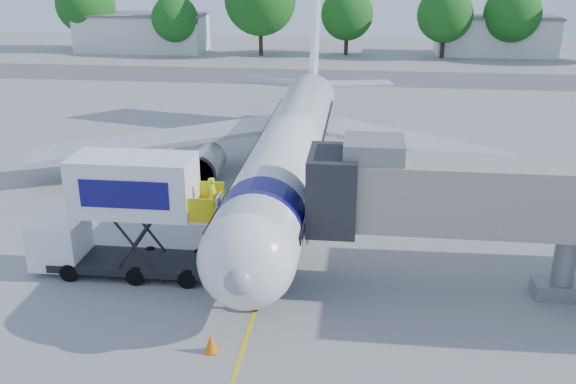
# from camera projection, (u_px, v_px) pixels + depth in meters

# --- Properties ---
(ground) EXTENTS (160.00, 160.00, 0.00)m
(ground) POSITION_uv_depth(u_px,v_px,m) (284.00, 219.00, 34.79)
(ground) COLOR gray
(ground) RESTS_ON ground
(guidance_line) EXTENTS (0.15, 70.00, 0.01)m
(guidance_line) POSITION_uv_depth(u_px,v_px,m) (284.00, 219.00, 34.79)
(guidance_line) COLOR yellow
(guidance_line) RESTS_ON ground
(taxiway_strip) EXTENTS (120.00, 10.00, 0.01)m
(taxiway_strip) POSITION_uv_depth(u_px,v_px,m) (328.00, 77.00, 73.84)
(taxiway_strip) COLOR #59595B
(taxiway_strip) RESTS_ON ground
(aircraft) EXTENTS (34.17, 37.73, 11.35)m
(aircraft) POSITION_uv_depth(u_px,v_px,m) (292.00, 145.00, 37.59)
(aircraft) COLOR silver
(aircraft) RESTS_ON ground
(jet_bridge) EXTENTS (13.90, 3.20, 6.60)m
(jet_bridge) POSITION_uv_depth(u_px,v_px,m) (459.00, 196.00, 25.89)
(jet_bridge) COLOR gray
(jet_bridge) RESTS_ON ground
(catering_hiloader) EXTENTS (8.50, 2.44, 5.50)m
(catering_hiloader) POSITION_uv_depth(u_px,v_px,m) (122.00, 216.00, 28.00)
(catering_hiloader) COLOR black
(catering_hiloader) RESTS_ON ground
(safety_cone_a) EXTENTS (0.49, 0.49, 0.78)m
(safety_cone_a) POSITION_uv_depth(u_px,v_px,m) (211.00, 343.00, 23.08)
(safety_cone_a) COLOR orange
(safety_cone_a) RESTS_ON ground
(outbuilding_left) EXTENTS (18.40, 8.40, 5.30)m
(outbuilding_left) POSITION_uv_depth(u_px,v_px,m) (143.00, 32.00, 92.68)
(outbuilding_left) COLOR silver
(outbuilding_left) RESTS_ON ground
(outbuilding_right) EXTENTS (16.40, 7.40, 5.30)m
(outbuilding_right) POSITION_uv_depth(u_px,v_px,m) (495.00, 35.00, 89.10)
(outbuilding_right) COLOR silver
(outbuilding_right) RESTS_ON ground
(tree_a) EXTENTS (8.43, 8.43, 10.75)m
(tree_a) POSITION_uv_depth(u_px,v_px,m) (86.00, 4.00, 91.72)
(tree_a) COLOR #382314
(tree_a) RESTS_ON ground
(tree_b) EXTENTS (6.38, 6.38, 8.13)m
(tree_b) POSITION_uv_depth(u_px,v_px,m) (175.00, 19.00, 88.00)
(tree_b) COLOR #382314
(tree_b) RESTS_ON ground
(tree_d) EXTENTS (7.14, 7.14, 9.11)m
(tree_d) POSITION_uv_depth(u_px,v_px,m) (347.00, 14.00, 87.91)
(tree_d) COLOR #382314
(tree_d) RESTS_ON ground
(tree_e) EXTENTS (7.41, 7.41, 9.45)m
(tree_e) POSITION_uv_depth(u_px,v_px,m) (445.00, 14.00, 85.33)
(tree_e) COLOR #382314
(tree_e) RESTS_ON ground
(tree_f) EXTENTS (7.56, 7.56, 9.64)m
(tree_f) POSITION_uv_depth(u_px,v_px,m) (512.00, 14.00, 85.15)
(tree_f) COLOR #382314
(tree_f) RESTS_ON ground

